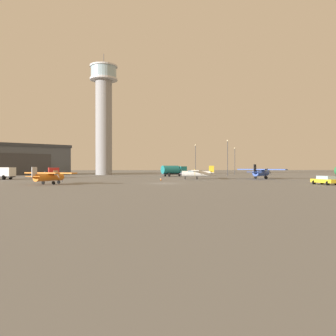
# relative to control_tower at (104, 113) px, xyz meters

# --- Properties ---
(ground_plane) EXTENTS (400.00, 400.00, 0.00)m
(ground_plane) POSITION_rel_control_tower_xyz_m (16.83, -57.82, -20.71)
(ground_plane) COLOR slate
(control_tower) EXTENTS (9.10, 9.10, 40.24)m
(control_tower) POSITION_rel_control_tower_xyz_m (0.00, 0.00, 0.00)
(control_tower) COLOR gray
(control_tower) RESTS_ON ground_plane
(hangar) EXTENTS (35.86, 33.00, 10.16)m
(hangar) POSITION_rel_control_tower_xyz_m (-29.60, 3.12, -15.61)
(hangar) COLOR #4C5159
(hangar) RESTS_ON ground_plane
(airplane_white) EXTENTS (7.85, 10.02, 2.94)m
(airplane_white) POSITION_rel_control_tower_xyz_m (24.80, -40.54, -19.34)
(airplane_white) COLOR white
(airplane_white) RESTS_ON ground_plane
(airplane_orange) EXTENTS (8.80, 7.02, 2.71)m
(airplane_orange) POSITION_rel_control_tower_xyz_m (-1.27, -60.27, -19.44)
(airplane_orange) COLOR orange
(airplane_orange) RESTS_ON ground_plane
(airplane_blue) EXTENTS (9.38, 8.63, 3.24)m
(airplane_blue) POSITION_rel_control_tower_xyz_m (39.27, -40.29, -19.20)
(airplane_blue) COLOR #2847A8
(airplane_blue) RESTS_ON ground_plane
(truck_fuel_tanker_teal) EXTENTS (7.51, 5.24, 3.04)m
(truck_fuel_tanker_teal) POSITION_rel_control_tower_xyz_m (21.66, -19.15, -18.99)
(truck_fuel_tanker_teal) COLOR #38383D
(truck_fuel_tanker_teal) RESTS_ON ground_plane
(truck_flatbed_red) EXTENTS (4.54, 6.04, 2.49)m
(truck_flatbed_red) POSITION_rel_control_tower_xyz_m (-8.97, -27.42, -19.50)
(truck_flatbed_red) COLOR #38383D
(truck_flatbed_red) RESTS_ON ground_plane
(truck_box_white) EXTENTS (6.73, 4.18, 2.58)m
(truck_box_white) POSITION_rel_control_tower_xyz_m (-17.21, -39.55, -19.20)
(truck_box_white) COLOR #38383D
(truck_box_white) RESTS_ON ground_plane
(car_yellow) EXTENTS (2.88, 4.50, 1.37)m
(car_yellow) POSITION_rel_control_tower_xyz_m (40.84, -64.08, -19.97)
(car_yellow) COLOR gold
(car_yellow) RESTS_ON ground_plane
(light_post_west) EXTENTS (0.44, 0.44, 9.07)m
(light_post_west) POSITION_rel_control_tower_xyz_m (43.49, -3.01, -15.33)
(light_post_west) COLOR #38383D
(light_post_west) RESTS_ON ground_plane
(light_post_east) EXTENTS (0.44, 0.44, 9.94)m
(light_post_east) POSITION_rel_control_tower_xyz_m (30.06, -4.62, -14.88)
(light_post_east) COLOR #38383D
(light_post_east) RESTS_ON ground_plane
(light_post_north) EXTENTS (0.44, 0.44, 10.44)m
(light_post_north) POSITION_rel_control_tower_xyz_m (37.39, -17.64, -14.62)
(light_post_north) COLOR #38383D
(light_post_north) RESTS_ON ground_plane
(traffic_cone_near_left) EXTENTS (0.36, 0.36, 0.59)m
(traffic_cone_near_left) POSITION_rel_control_tower_xyz_m (16.70, -47.05, -20.42)
(traffic_cone_near_left) COLOR black
(traffic_cone_near_left) RESTS_ON ground_plane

